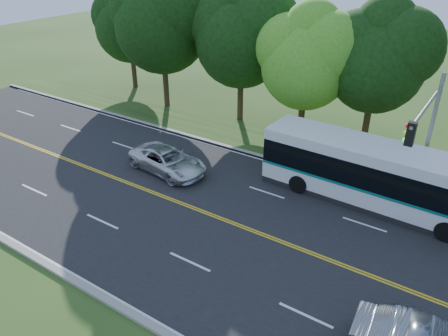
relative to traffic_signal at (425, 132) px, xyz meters
The scene contains 11 objects.
ground 9.65m from the traffic_signal, 140.23° to the right, with size 120.00×120.00×0.00m, color #234617.
road 9.65m from the traffic_signal, 140.23° to the right, with size 60.00×14.00×0.02m, color black.
curb_north 8.15m from the traffic_signal, 164.96° to the left, with size 60.00×0.30×0.15m, color gray.
curb_south 14.86m from the traffic_signal, 117.35° to the right, with size 60.00×0.30×0.15m, color gray.
grass_verge 8.74m from the traffic_signal, 151.03° to the left, with size 60.00×4.00×0.10m, color #234617.
lane_markings 9.71m from the traffic_signal, 140.63° to the right, with size 57.60×13.82×0.00m.
tree_row 13.61m from the traffic_signal, 150.00° to the left, with size 44.70×9.10×13.84m.
bougainvillea_hedge 4.86m from the traffic_signal, 75.94° to the left, with size 9.50×2.25×1.50m.
traffic_signal is the anchor object (origin of this frame).
transit_bus 3.38m from the traffic_signal, behind, with size 12.70×3.07×3.30m.
suv 14.07m from the traffic_signal, 167.09° to the right, with size 2.36×5.12×1.42m, color silver.
Camera 1 is at (9.00, -15.08, 12.68)m, focal length 35.00 mm.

